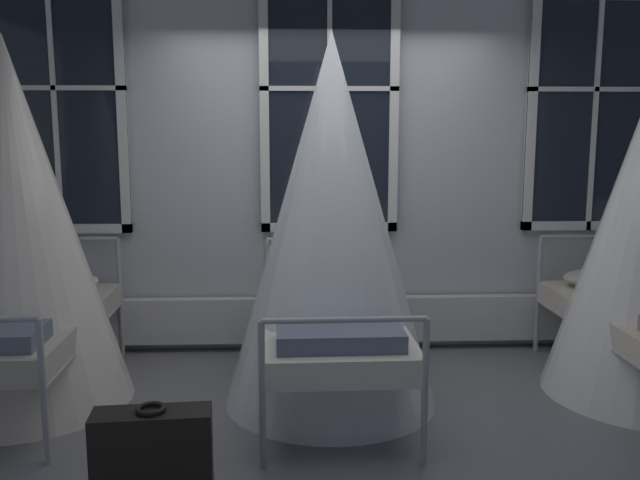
% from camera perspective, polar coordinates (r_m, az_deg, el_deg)
% --- Properties ---
extents(ground, '(20.52, 20.52, 0.00)m').
position_cam_1_polar(ground, '(4.40, 1.72, -14.30)').
color(ground, slate).
extents(back_wall_with_windows, '(8.52, 0.10, 3.22)m').
position_cam_1_polar(back_wall_with_windows, '(5.46, 0.71, 7.69)').
color(back_wall_with_windows, silver).
rests_on(back_wall_with_windows, ground).
extents(window_bank, '(5.19, 0.10, 2.72)m').
position_cam_1_polar(window_bank, '(5.38, 0.77, 2.19)').
color(window_bank, black).
rests_on(window_bank, ground).
extents(cot_first, '(1.37, 1.85, 2.33)m').
position_cam_1_polar(cot_first, '(4.73, -23.96, 0.72)').
color(cot_first, '#9EA3A8').
rests_on(cot_first, ground).
extents(cot_second, '(1.37, 1.85, 2.35)m').
position_cam_1_polar(cot_second, '(4.33, 0.93, 0.89)').
color(cot_second, '#9EA3A8').
rests_on(cot_second, ground).
extents(suitcase_dark, '(0.57, 0.25, 0.47)m').
position_cam_1_polar(suitcase_dark, '(3.52, -13.69, -16.91)').
color(suitcase_dark, black).
rests_on(suitcase_dark, ground).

